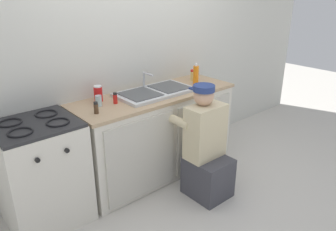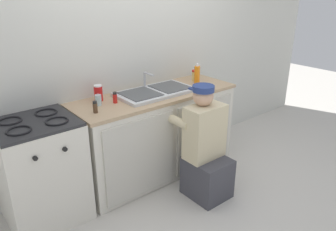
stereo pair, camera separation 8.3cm
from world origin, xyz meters
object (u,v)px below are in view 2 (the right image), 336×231
(soap_bottle_orange, at_px, (197,76))
(soda_cup_red, at_px, (98,93))
(sink_double_basin, at_px, (156,91))
(condiment_jar, at_px, (195,76))
(spice_bottle_red, at_px, (115,98))
(plumber_person, at_px, (205,152))
(water_glass, at_px, (98,100))
(stove_range, at_px, (42,171))
(spice_bottle_pepper, at_px, (95,107))

(soap_bottle_orange, relative_size, soda_cup_red, 1.64)
(sink_double_basin, xyz_separation_m, condiment_jar, (0.63, 0.08, 0.05))
(condiment_jar, height_order, spice_bottle_red, condiment_jar)
(soda_cup_red, bearing_deg, condiment_jar, -4.15)
(soda_cup_red, bearing_deg, soap_bottle_orange, -12.79)
(sink_double_basin, height_order, condiment_jar, sink_double_basin)
(plumber_person, bearing_deg, sink_double_basin, 100.02)
(sink_double_basin, bearing_deg, water_glass, 175.79)
(plumber_person, distance_m, soap_bottle_orange, 0.88)
(water_glass, bearing_deg, condiment_jar, 1.54)
(condiment_jar, distance_m, soda_cup_red, 1.18)
(sink_double_basin, height_order, water_glass, sink_double_basin)
(water_glass, height_order, soda_cup_red, soda_cup_red)
(sink_double_basin, xyz_separation_m, water_glass, (-0.62, 0.05, 0.03))
(water_glass, distance_m, soap_bottle_orange, 1.14)
(water_glass, xyz_separation_m, soda_cup_red, (0.07, 0.12, 0.03))
(stove_range, relative_size, plumber_person, 0.85)
(water_glass, distance_m, spice_bottle_pepper, 0.19)
(soap_bottle_orange, bearing_deg, spice_bottle_pepper, -178.57)
(sink_double_basin, xyz_separation_m, soda_cup_red, (-0.56, 0.16, 0.06))
(stove_range, relative_size, spice_bottle_red, 8.93)
(soap_bottle_orange, xyz_separation_m, soda_cup_red, (-1.06, 0.24, -0.04))
(stove_range, bearing_deg, water_glass, 4.53)
(sink_double_basin, relative_size, stove_range, 0.85)
(stove_range, distance_m, soda_cup_red, 0.87)
(condiment_jar, relative_size, spice_bottle_pepper, 1.22)
(water_glass, relative_size, spice_bottle_red, 0.95)
(plumber_person, xyz_separation_m, condiment_jar, (0.51, 0.71, 0.51))
(soda_cup_red, distance_m, spice_bottle_pepper, 0.32)
(stove_range, relative_size, spice_bottle_pepper, 8.93)
(spice_bottle_pepper, bearing_deg, plumber_person, -31.84)
(soda_cup_red, bearing_deg, water_glass, -119.11)
(sink_double_basin, xyz_separation_m, soap_bottle_orange, (0.51, -0.08, 0.09))
(sink_double_basin, bearing_deg, soap_bottle_orange, -8.55)
(stove_range, xyz_separation_m, soap_bottle_orange, (1.73, -0.07, 0.56))
(plumber_person, distance_m, water_glass, 1.12)
(sink_double_basin, distance_m, stove_range, 1.31)
(plumber_person, xyz_separation_m, soap_bottle_orange, (0.40, 0.55, 0.56))
(water_glass, bearing_deg, soap_bottle_orange, -6.16)
(spice_bottle_red, distance_m, soap_bottle_orange, 0.98)
(spice_bottle_pepper, bearing_deg, soda_cup_red, 57.10)
(stove_range, bearing_deg, condiment_jar, 2.52)
(plumber_person, bearing_deg, condiment_jar, 54.05)
(stove_range, xyz_separation_m, water_glass, (0.60, 0.05, 0.50))
(soda_cup_red, xyz_separation_m, spice_bottle_pepper, (-0.18, -0.27, -0.02))
(soap_bottle_orange, height_order, spice_bottle_pepper, soap_bottle_orange)
(condiment_jar, bearing_deg, sink_double_basin, -172.78)
(water_glass, relative_size, soda_cup_red, 0.66)
(plumber_person, height_order, water_glass, plumber_person)
(spice_bottle_red, bearing_deg, sink_double_basin, -0.78)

